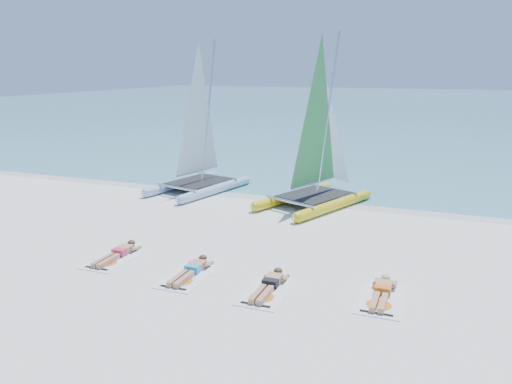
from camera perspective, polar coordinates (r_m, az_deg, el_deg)
ground at (r=15.28m, az=-3.75°, el=-5.46°), size 140.00×140.00×0.00m
sea at (r=76.48m, az=16.66°, el=9.62°), size 140.00×115.00×0.01m
wet_sand_strip at (r=20.19m, az=2.78°, el=-0.59°), size 140.00×1.40×0.01m
catamaran_blue at (r=21.10m, az=-6.56°, el=5.31°), size 3.35×5.15×6.46m
catamaran_yellow at (r=19.06m, az=7.57°, el=4.83°), size 4.00×5.38×6.63m
towel_a at (r=14.30m, az=-15.88°, el=-7.34°), size 1.00×1.85×0.02m
sunbather_a at (r=14.41m, az=-15.46°, el=-6.69°), size 0.37×1.73×0.26m
towel_b at (r=12.79m, az=-7.74°, el=-9.50°), size 1.00×1.85×0.02m
sunbather_b at (r=12.90m, az=-7.35°, el=-8.75°), size 0.37×1.73×0.26m
towel_c at (r=11.88m, az=1.25°, el=-11.28°), size 1.00×1.85×0.02m
sunbather_c at (r=12.00m, az=1.57°, el=-10.44°), size 0.37×1.73×0.26m
towel_d at (r=11.87m, az=14.08°, el=-11.76°), size 1.00×1.85×0.02m
sunbather_d at (r=12.00m, az=14.23°, el=-10.90°), size 0.37×1.73×0.26m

